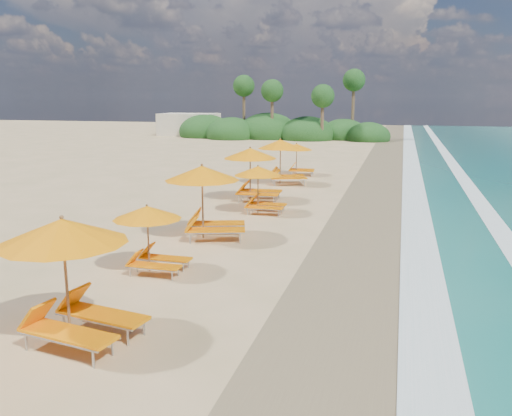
% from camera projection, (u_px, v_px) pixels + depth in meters
% --- Properties ---
extents(ground, '(160.00, 160.00, 0.00)m').
position_uv_depth(ground, '(256.00, 242.00, 18.79)').
color(ground, tan).
rests_on(ground, ground).
extents(wet_sand, '(4.00, 160.00, 0.01)m').
position_uv_depth(wet_sand, '(373.00, 250.00, 17.76)').
color(wet_sand, olive).
rests_on(wet_sand, ground).
extents(surf_foam, '(4.00, 160.00, 0.01)m').
position_uv_depth(surf_foam, '(459.00, 255.00, 17.07)').
color(surf_foam, white).
rests_on(surf_foam, ground).
extents(station_2, '(3.16, 3.01, 2.66)m').
position_uv_depth(station_2, '(73.00, 272.00, 10.89)').
color(station_2, olive).
rests_on(station_2, ground).
extents(station_3, '(2.14, 1.97, 2.00)m').
position_uv_depth(station_3, '(153.00, 234.00, 15.34)').
color(station_3, olive).
rests_on(station_3, ground).
extents(station_4, '(3.38, 3.30, 2.68)m').
position_uv_depth(station_4, '(208.00, 197.00, 18.98)').
color(station_4, olive).
rests_on(station_4, ground).
extents(station_5, '(2.29, 2.11, 2.10)m').
position_uv_depth(station_5, '(262.00, 186.00, 23.16)').
color(station_5, olive).
rests_on(station_5, ground).
extents(station_6, '(2.94, 2.75, 2.62)m').
position_uv_depth(station_6, '(254.00, 170.00, 25.92)').
color(station_6, olive).
rests_on(station_6, ground).
extents(station_7, '(3.39, 3.33, 2.64)m').
position_uv_depth(station_7, '(284.00, 159.00, 30.75)').
color(station_7, olive).
rests_on(station_7, ground).
extents(station_8, '(2.37, 2.23, 2.07)m').
position_uv_depth(station_8, '(299.00, 157.00, 34.41)').
color(station_8, olive).
rests_on(station_8, ground).
extents(treeline, '(25.80, 8.80, 9.74)m').
position_uv_depth(treeline, '(275.00, 130.00, 64.13)').
color(treeline, '#163D14').
rests_on(treeline, ground).
extents(beach_building, '(7.00, 5.00, 2.80)m').
position_uv_depth(beach_building, '(189.00, 124.00, 69.49)').
color(beach_building, beige).
rests_on(beach_building, ground).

